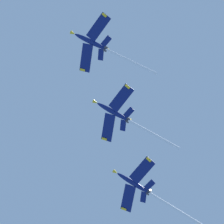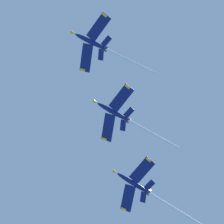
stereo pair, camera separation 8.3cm
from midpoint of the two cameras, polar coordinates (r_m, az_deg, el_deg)
jet_lead at (r=143.47m, az=-1.82°, el=8.49°), size 28.66×19.52×13.74m
jet_second at (r=141.22m, az=1.23°, el=-0.60°), size 28.08×19.50×14.74m
jet_third at (r=143.67m, az=3.99°, el=-9.78°), size 30.14×19.46×14.80m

